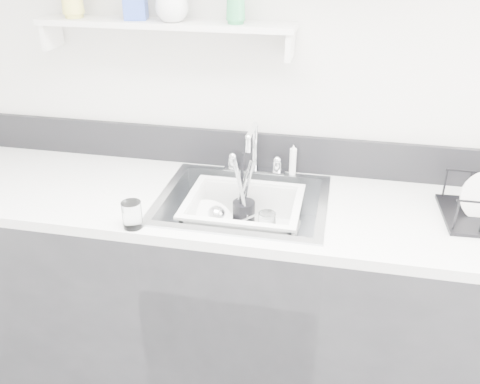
# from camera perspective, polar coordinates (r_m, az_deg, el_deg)

# --- Properties ---
(room_shell) EXTENTS (3.50, 3.00, 2.60)m
(room_shell) POSITION_cam_1_polar(r_m,az_deg,el_deg) (0.94, -9.85, 17.44)
(room_shell) COLOR silver
(room_shell) RESTS_ON ground
(counter_run) EXTENTS (3.20, 0.62, 0.92)m
(counter_run) POSITION_cam_1_polar(r_m,az_deg,el_deg) (2.19, 0.27, -11.52)
(counter_run) COLOR #242427
(counter_run) RESTS_ON ground
(backsplash) EXTENTS (3.20, 0.02, 0.16)m
(backsplash) POSITION_cam_1_polar(r_m,az_deg,el_deg) (2.17, 1.88, 4.65)
(backsplash) COLOR black
(backsplash) RESTS_ON counter_run
(sink) EXTENTS (0.64, 0.52, 0.20)m
(sink) POSITION_cam_1_polar(r_m,az_deg,el_deg) (1.98, 0.29, -3.19)
(sink) COLOR silver
(sink) RESTS_ON counter_run
(faucet) EXTENTS (0.26, 0.18, 0.23)m
(faucet) POSITION_cam_1_polar(r_m,az_deg,el_deg) (2.13, 1.62, 3.62)
(faucet) COLOR silver
(faucet) RESTS_ON counter_run
(side_sprayer) EXTENTS (0.03, 0.03, 0.14)m
(side_sprayer) POSITION_cam_1_polar(r_m,az_deg,el_deg) (2.11, 5.95, 3.59)
(side_sprayer) COLOR white
(side_sprayer) RESTS_ON counter_run
(wall_shelf) EXTENTS (1.00, 0.16, 0.12)m
(wall_shelf) POSITION_cam_1_polar(r_m,az_deg,el_deg) (2.05, -8.45, 17.98)
(wall_shelf) COLOR silver
(wall_shelf) RESTS_ON room_shell
(wash_tub) EXTENTS (0.46, 0.38, 0.17)m
(wash_tub) POSITION_cam_1_polar(r_m,az_deg,el_deg) (1.98, 0.38, -3.02)
(wash_tub) COLOR white
(wash_tub) RESTS_ON sink
(plate_stack) EXTENTS (0.25, 0.24, 0.10)m
(plate_stack) POSITION_cam_1_polar(r_m,az_deg,el_deg) (2.01, -3.55, -3.95)
(plate_stack) COLOR white
(plate_stack) RESTS_ON wash_tub
(utensil_cup) EXTENTS (0.09, 0.09, 0.30)m
(utensil_cup) POSITION_cam_1_polar(r_m,az_deg,el_deg) (2.03, 0.43, -2.33)
(utensil_cup) COLOR black
(utensil_cup) RESTS_ON wash_tub
(ladle) EXTENTS (0.31, 0.21, 0.08)m
(ladle) POSITION_cam_1_polar(r_m,az_deg,el_deg) (2.00, -0.98, -3.66)
(ladle) COLOR silver
(ladle) RESTS_ON wash_tub
(tumbler_in_tub) EXTENTS (0.09, 0.09, 0.10)m
(tumbler_in_tub) POSITION_cam_1_polar(r_m,az_deg,el_deg) (1.99, 3.04, -3.62)
(tumbler_in_tub) COLOR white
(tumbler_in_tub) RESTS_ON wash_tub
(tumbler_counter) EXTENTS (0.09, 0.09, 0.10)m
(tumbler_counter) POSITION_cam_1_polar(r_m,az_deg,el_deg) (1.78, -12.02, -2.51)
(tumbler_counter) COLOR white
(tumbler_counter) RESTS_ON counter_run
(bowl_small) EXTENTS (0.12, 0.12, 0.04)m
(bowl_small) POSITION_cam_1_polar(r_m,az_deg,el_deg) (1.95, 1.73, -5.37)
(bowl_small) COLOR white
(bowl_small) RESTS_ON wash_tub
(soap_bottle_c) EXTENTS (0.15, 0.15, 0.16)m
(soap_bottle_c) POSITION_cam_1_polar(r_m,az_deg,el_deg) (2.00, -7.70, 20.62)
(soap_bottle_c) COLOR silver
(soap_bottle_c) RESTS_ON wall_shelf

